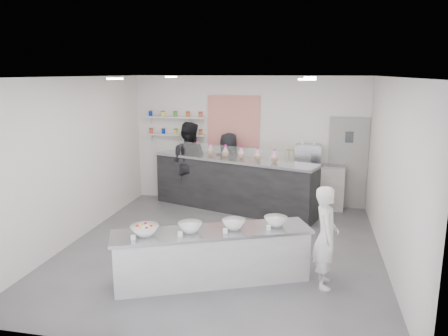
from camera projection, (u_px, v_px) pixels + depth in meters
The scene contains 26 objects.
floor at pixel (222, 249), 7.77m from camera, with size 6.00×6.00×0.00m, color #515156.
ceiling at pixel (221, 77), 7.12m from camera, with size 6.00×6.00×0.00m, color white.
back_wall at pixel (248, 140), 10.31m from camera, with size 5.50×5.50×0.00m, color white.
left_wall at pixel (75, 160), 8.00m from camera, with size 6.00×6.00×0.00m, color white.
right_wall at pixel (391, 174), 6.90m from camera, with size 6.00×6.00×0.00m, color white.
back_door at pixel (348, 163), 9.92m from camera, with size 0.88×0.04×2.10m, color gray.
pattern_panel at pixel (233, 121), 10.26m from camera, with size 1.25×0.03×1.20m, color red.
jar_shelf_lower at pixel (176, 135), 10.55m from camera, with size 1.45×0.22×0.04m, color silver.
jar_shelf_upper at pixel (176, 117), 10.46m from camera, with size 1.45×0.22×0.04m, color silver.
preserve_jars at pixel (175, 123), 10.47m from camera, with size 1.45×0.10×0.56m, color #E94329, non-canonical shape.
downlight_0 at pixel (115, 79), 6.45m from camera, with size 0.24×0.24×0.02m, color white.
downlight_1 at pixel (307, 79), 5.89m from camera, with size 0.24×0.24×0.02m, color white.
downlight_2 at pixel (171, 77), 8.94m from camera, with size 0.24×0.24×0.02m, color white.
downlight_3 at pixel (310, 77), 8.38m from camera, with size 0.24×0.24×0.02m, color white.
prep_counter at pixel (212, 256), 6.49m from camera, with size 2.94×0.67×0.80m, color #B6B6B1.
back_bar at pixel (233, 184), 9.85m from camera, with size 3.89×0.71×1.20m, color black.
sneeze_guard at pixel (225, 153), 9.40m from camera, with size 3.83×0.02×0.33m, color white.
espresso_ledge at pixel (313, 186), 10.01m from camera, with size 1.38×0.44×1.03m, color #B6B6B1.
espresso_machine at pixel (308, 155), 9.88m from camera, with size 0.58×0.40×0.44m, color #93969E.
cup_stacks at pixel (290, 157), 9.97m from camera, with size 0.24×0.24×0.32m, color tan, non-canonical shape.
prep_bowls at pixel (212, 226), 6.39m from camera, with size 2.30×0.45×0.14m, color white, non-canonical shape.
label_cards at pixel (191, 238), 6.00m from camera, with size 2.01×0.04×0.07m, color white, non-canonical shape.
cookie_bags at pixel (233, 152), 9.69m from camera, with size 2.17×0.17×0.29m, color pink, non-canonical shape.
woman_prep at pixel (326, 237), 6.27m from camera, with size 0.55×0.36×1.51m, color white.
staff_left at pixel (188, 163), 10.32m from camera, with size 0.95×0.74×1.95m, color black.
staff_right at pixel (229, 169), 10.15m from camera, with size 0.84×0.55×1.73m, color black.
Camera 1 is at (1.53, -7.12, 3.07)m, focal length 35.00 mm.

